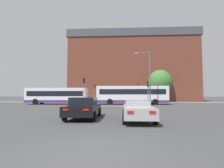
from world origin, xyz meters
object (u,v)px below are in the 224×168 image
object	(u,v)px
bus_crossing_lead	(132,95)
traffic_light_far_right	(138,90)
traffic_light_near_left	(84,87)
traffic_light_far_left	(95,90)
car_roadster_right	(137,110)
pedestrian_walking_east	(80,98)
street_lamp_junction	(147,73)
car_saloon_left	(84,108)
pedestrian_waiting	(113,98)
traffic_light_near_right	(148,89)
bus_crossing_trailing	(57,96)
pedestrian_walking_west	(94,98)

from	to	relation	value
bus_crossing_lead	traffic_light_far_right	size ratio (longest dim) A/B	2.84
traffic_light_near_left	traffic_light_far_left	bearing A→B (deg)	92.14
car_roadster_right	pedestrian_walking_east	world-z (taller)	pedestrian_walking_east
bus_crossing_lead	street_lamp_junction	world-z (taller)	street_lamp_junction
bus_crossing_lead	street_lamp_junction	xyz separation A→B (m)	(2.22, -3.73, 3.37)
car_saloon_left	pedestrian_waiting	distance (m)	29.71
pedestrian_waiting	traffic_light_far_left	bearing A→B (deg)	-70.54
pedestrian_waiting	pedestrian_walking_east	bearing A→B (deg)	-86.73
car_saloon_left	traffic_light_near_right	world-z (taller)	traffic_light_near_right
traffic_light_near_left	pedestrian_walking_east	bearing A→B (deg)	105.70
traffic_light_far_right	car_roadster_right	bearing A→B (deg)	-95.49
pedestrian_waiting	car_roadster_right	bearing A→B (deg)	3.26
bus_crossing_lead	traffic_light_near_right	world-z (taller)	traffic_light_near_right
car_saloon_left	street_lamp_junction	bearing A→B (deg)	65.41
pedestrian_walking_east	bus_crossing_trailing	bearing A→B (deg)	68.95
pedestrian_waiting	pedestrian_walking_east	world-z (taller)	same
car_saloon_left	pedestrian_walking_west	distance (m)	29.47
car_roadster_right	traffic_light_far_left	world-z (taller)	traffic_light_far_left
car_roadster_right	pedestrian_walking_west	bearing A→B (deg)	104.86
traffic_light_near_right	traffic_light_far_right	bearing A→B (deg)	90.72
bus_crossing_trailing	street_lamp_junction	bearing A→B (deg)	-102.20
traffic_light_far_left	pedestrian_walking_west	size ratio (longest dim) A/B	2.56
car_saloon_left	traffic_light_near_right	distance (m)	16.17
traffic_light_near_left	pedestrian_waiting	size ratio (longest dim) A/B	2.41
pedestrian_walking_east	bus_crossing_lead	bearing A→B (deg)	127.05
pedestrian_walking_east	pedestrian_walking_west	world-z (taller)	pedestrian_walking_east
traffic_light_far_left	pedestrian_waiting	size ratio (longest dim) A/B	2.38
pedestrian_walking_east	traffic_light_near_left	bearing A→B (deg)	93.56
street_lamp_junction	traffic_light_near_left	bearing A→B (deg)	-175.27
traffic_light_near_left	traffic_light_far_left	world-z (taller)	traffic_light_near_left
car_saloon_left	traffic_light_far_left	distance (m)	28.33
traffic_light_near_right	pedestrian_walking_east	world-z (taller)	traffic_light_near_right
bus_crossing_lead	traffic_light_far_right	world-z (taller)	traffic_light_far_right
bus_crossing_trailing	traffic_light_near_right	world-z (taller)	traffic_light_near_right
pedestrian_walking_west	bus_crossing_lead	bearing A→B (deg)	32.18
traffic_light_far_left	street_lamp_junction	distance (m)	16.76
car_roadster_right	traffic_light_near_left	world-z (taller)	traffic_light_near_left
traffic_light_far_left	pedestrian_walking_east	world-z (taller)	traffic_light_far_left
street_lamp_junction	traffic_light_near_right	bearing A→B (deg)	-92.24
bus_crossing_lead	traffic_light_near_left	size ratio (longest dim) A/B	2.88
traffic_light_near_right	car_roadster_right	bearing A→B (deg)	-100.91
traffic_light_near_left	pedestrian_walking_west	xyz separation A→B (m)	(-0.90, 14.98, -1.91)
car_roadster_right	traffic_light_near_left	bearing A→B (deg)	114.75
pedestrian_walking_west	pedestrian_waiting	bearing A→B (deg)	89.41
bus_crossing_trailing	pedestrian_waiting	bearing A→B (deg)	-39.78
traffic_light_far_left	pedestrian_walking_east	bearing A→B (deg)	166.28
car_saloon_left	pedestrian_walking_east	size ratio (longest dim) A/B	2.57
bus_crossing_trailing	traffic_light_near_right	distance (m)	16.08
street_lamp_junction	pedestrian_walking_west	size ratio (longest dim) A/B	5.11
car_roadster_right	traffic_light_near_right	size ratio (longest dim) A/B	1.33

